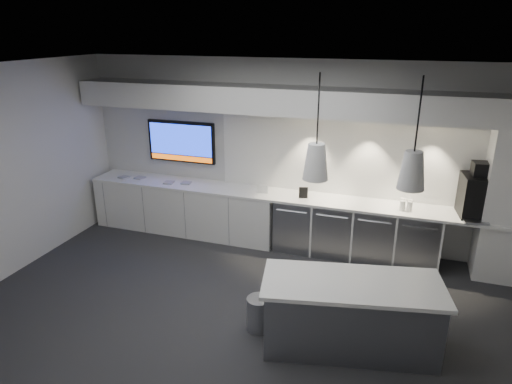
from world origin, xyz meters
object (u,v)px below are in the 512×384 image
(island, at_px, (350,314))
(coffee_machine, at_px, (477,194))
(wall_tv, at_px, (181,142))
(bin, at_px, (259,314))

(island, height_order, coffee_machine, coffee_machine)
(wall_tv, distance_m, island, 4.33)
(wall_tv, height_order, island, wall_tv)
(bin, bearing_deg, coffee_machine, 42.86)
(wall_tv, height_order, bin, wall_tv)
(island, distance_m, coffee_machine, 2.80)
(island, xyz_separation_m, bin, (-1.06, -0.02, -0.21))
(coffee_machine, bearing_deg, island, -129.03)
(wall_tv, bearing_deg, island, -37.13)
(island, xyz_separation_m, coffee_machine, (1.42, 2.28, 0.81))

